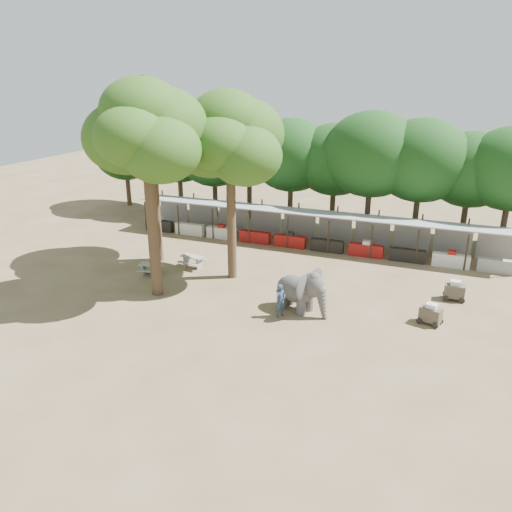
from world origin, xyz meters
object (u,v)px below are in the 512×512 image
(yard_tree_left, at_px, (151,139))
(yard_tree_back, at_px, (229,139))
(picnic_table_near, at_px, (151,267))
(handler, at_px, (280,301))
(picnic_table_far, at_px, (193,260))
(elephant, at_px, (301,290))
(cart_front, at_px, (431,314))
(yard_tree_center, at_px, (146,132))
(cart_back, at_px, (455,291))

(yard_tree_left, height_order, yard_tree_back, yard_tree_back)
(yard_tree_left, relative_size, picnic_table_near, 6.40)
(handler, height_order, picnic_table_far, handler)
(elephant, height_order, handler, elephant)
(yard_tree_back, height_order, cart_front, yard_tree_back)
(yard_tree_center, xyz_separation_m, cart_front, (15.15, 1.71, -8.65))
(picnic_table_far, distance_m, cart_back, 16.24)
(picnic_table_near, xyz_separation_m, cart_front, (17.00, -0.56, 0.08))
(picnic_table_far, relative_size, cart_back, 1.44)
(yard_tree_center, relative_size, picnic_table_far, 6.90)
(yard_tree_center, bearing_deg, picnic_table_far, 89.85)
(yard_tree_center, bearing_deg, cart_back, 17.93)
(cart_front, bearing_deg, yard_tree_back, -172.56)
(yard_tree_center, height_order, cart_back, yard_tree_center)
(yard_tree_center, bearing_deg, picnic_table_near, 129.10)
(handler, relative_size, picnic_table_far, 1.05)
(yard_tree_back, distance_m, elephant, 9.77)
(picnic_table_near, xyz_separation_m, cart_back, (18.08, 2.98, 0.10))
(cart_back, bearing_deg, yard_tree_left, 179.00)
(yard_tree_back, xyz_separation_m, picnic_table_far, (-2.99, 0.41, -8.03))
(cart_front, bearing_deg, picnic_table_near, -163.78)
(elephant, bearing_deg, cart_back, 48.67)
(yard_tree_center, height_order, cart_front, yard_tree_center)
(yard_tree_center, relative_size, cart_front, 9.08)
(picnic_table_near, height_order, cart_front, cart_front)
(yard_tree_back, relative_size, cart_back, 9.36)
(cart_back, bearing_deg, cart_front, -108.77)
(picnic_table_far, bearing_deg, cart_back, 11.01)
(picnic_table_near, bearing_deg, cart_front, -14.85)
(cart_front, bearing_deg, handler, -146.58)
(yard_tree_center, bearing_deg, cart_front, 6.45)
(yard_tree_left, relative_size, yard_tree_back, 0.97)
(elephant, bearing_deg, cart_front, 26.68)
(picnic_table_near, relative_size, cart_front, 1.30)
(handler, distance_m, picnic_table_near, 9.94)
(yard_tree_left, height_order, cart_front, yard_tree_left)
(yard_tree_back, distance_m, handler, 9.96)
(yard_tree_center, distance_m, cart_front, 17.53)
(yard_tree_back, bearing_deg, elephant, -30.54)
(yard_tree_back, xyz_separation_m, picnic_table_near, (-4.85, -1.73, -8.06))
(yard_tree_back, bearing_deg, picnic_table_far, 172.14)
(handler, xyz_separation_m, picnic_table_near, (-9.59, 2.59, -0.44))
(yard_tree_left, bearing_deg, handler, -26.33)
(yard_tree_left, bearing_deg, cart_front, -10.26)
(yard_tree_left, bearing_deg, cart_back, 0.75)
(yard_tree_center, relative_size, picnic_table_near, 6.99)
(yard_tree_back, height_order, elephant, yard_tree_back)
(yard_tree_back, bearing_deg, picnic_table_near, -160.36)
(elephant, relative_size, handler, 1.80)
(yard_tree_left, xyz_separation_m, cart_back, (19.23, 0.25, -7.63))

